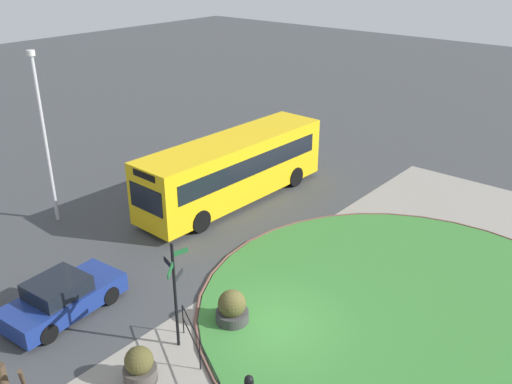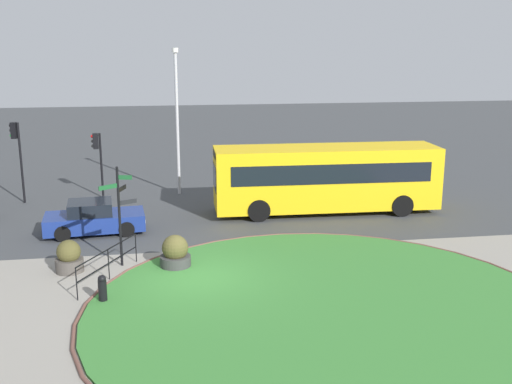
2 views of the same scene
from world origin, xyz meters
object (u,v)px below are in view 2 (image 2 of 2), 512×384
at_px(traffic_light_far, 97,151).
at_px(planter_kerbside, 175,254).
at_px(traffic_light_near, 17,144).
at_px(bus_yellow, 326,177).
at_px(signpost_directional, 120,208).
at_px(lamppost_tall, 177,117).
at_px(planter_near_signpost, 69,258).
at_px(car_far_lane, 94,219).
at_px(bollard_foreground, 102,289).

relative_size(traffic_light_far, planter_kerbside, 2.74).
bearing_deg(traffic_light_near, planter_kerbside, 138.56).
distance_m(bus_yellow, traffic_light_near, 14.94).
bearing_deg(signpost_directional, planter_kerbside, -16.56).
bearing_deg(lamppost_tall, signpost_directional, -102.55).
bearing_deg(bus_yellow, planter_kerbside, 43.21).
bearing_deg(planter_kerbside, planter_near_signpost, 176.76).
distance_m(signpost_directional, traffic_light_far, 10.31).
relative_size(car_far_lane, planter_kerbside, 3.43).
distance_m(traffic_light_near, planter_kerbside, 12.83).
distance_m(bus_yellow, planter_near_signpost, 12.37).
relative_size(bus_yellow, car_far_lane, 2.49).
distance_m(bus_yellow, lamppost_tall, 8.40).
xyz_separation_m(signpost_directional, traffic_light_near, (-5.43, 9.75, 0.80)).
bearing_deg(bus_yellow, car_far_lane, 10.87).
bearing_deg(planter_near_signpost, bus_yellow, 29.86).
bearing_deg(planter_near_signpost, signpost_directional, 11.05).
bearing_deg(lamppost_tall, traffic_light_far, -176.67).
xyz_separation_m(traffic_light_near, traffic_light_far, (3.73, 0.42, -0.47)).
relative_size(signpost_directional, planter_kerbside, 2.97).
distance_m(traffic_light_near, lamppost_tall, 7.85).
bearing_deg(signpost_directional, bollard_foreground, -97.12).
relative_size(bus_yellow, lamppost_tall, 1.39).
bearing_deg(bollard_foreground, bus_yellow, 43.91).
xyz_separation_m(signpost_directional, traffic_light_far, (-1.70, 10.17, 0.34)).
relative_size(bollard_foreground, bus_yellow, 0.09).
bearing_deg(planter_near_signpost, car_far_lane, 84.97).
relative_size(lamppost_tall, planter_kerbside, 6.17).
relative_size(bollard_foreground, traffic_light_near, 0.23).
distance_m(bollard_foreground, planter_kerbside, 3.46).
relative_size(traffic_light_near, planter_near_signpost, 3.48).
bearing_deg(planter_near_signpost, planter_kerbside, -3.24).
bearing_deg(bus_yellow, traffic_light_near, -14.04).
distance_m(bus_yellow, planter_kerbside, 9.57).
height_order(signpost_directional, bollard_foreground, signpost_directional).
distance_m(car_far_lane, lamppost_tall, 8.07).
height_order(signpost_directional, traffic_light_far, signpost_directional).
bearing_deg(planter_kerbside, traffic_light_near, 125.22).
relative_size(signpost_directional, car_far_lane, 0.86).
height_order(traffic_light_near, planter_near_signpost, traffic_light_near).
relative_size(bollard_foreground, planter_near_signpost, 0.79).
distance_m(car_far_lane, traffic_light_near, 7.34).
distance_m(lamppost_tall, planter_near_signpost, 12.01).
xyz_separation_m(bollard_foreground, bus_yellow, (9.32, 8.97, 1.19)).
bearing_deg(bollard_foreground, signpost_directional, 82.88).
bearing_deg(planter_near_signpost, lamppost_tall, 69.24).
height_order(bus_yellow, planter_kerbside, bus_yellow).
relative_size(car_far_lane, planter_near_signpost, 3.63).
bearing_deg(planter_kerbside, bollard_foreground, -130.31).
bearing_deg(bollard_foreground, traffic_light_far, 95.57).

